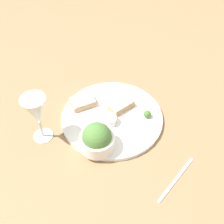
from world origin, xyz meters
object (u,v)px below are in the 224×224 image
object	(u,v)px
cheese_toast_far	(121,105)
sauce_ramekin	(110,119)
cheese_toast_near	(83,102)
salad_bowl	(97,139)
wine_glass	(36,112)
fork	(176,179)

from	to	relation	value
cheese_toast_far	sauce_ramekin	bearing A→B (deg)	57.35
cheese_toast_far	cheese_toast_near	bearing A→B (deg)	-9.21
sauce_ramekin	cheese_toast_near	xyz separation A→B (m)	(0.09, -0.08, -0.00)
salad_bowl	cheese_toast_near	world-z (taller)	salad_bowl
sauce_ramekin	wine_glass	xyz separation A→B (m)	(0.21, 0.03, 0.08)
wine_glass	sauce_ramekin	bearing A→B (deg)	-170.82
cheese_toast_near	cheese_toast_far	xyz separation A→B (m)	(-0.13, 0.02, 0.00)
salad_bowl	wine_glass	xyz separation A→B (m)	(0.17, -0.06, 0.06)
sauce_ramekin	cheese_toast_far	size ratio (longest dim) A/B	0.48
cheese_toast_near	sauce_ramekin	bearing A→B (deg)	135.91
salad_bowl	cheese_toast_far	xyz separation A→B (m)	(-0.08, -0.15, -0.02)
wine_glass	salad_bowl	bearing A→B (deg)	161.25
cheese_toast_far	wine_glass	size ratio (longest dim) A/B	0.58
salad_bowl	cheese_toast_near	size ratio (longest dim) A/B	1.09
cheese_toast_far	wine_glass	xyz separation A→B (m)	(0.25, 0.10, 0.09)
salad_bowl	sauce_ramekin	world-z (taller)	salad_bowl
sauce_ramekin	cheese_toast_far	distance (m)	0.07
cheese_toast_near	salad_bowl	bearing A→B (deg)	104.84
cheese_toast_far	fork	bearing A→B (deg)	116.94
salad_bowl	cheese_toast_far	size ratio (longest dim) A/B	1.07
salad_bowl	cheese_toast_far	bearing A→B (deg)	-117.50
sauce_ramekin	cheese_toast_near	world-z (taller)	same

